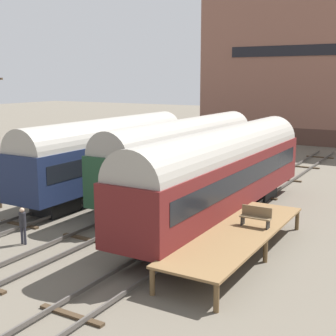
# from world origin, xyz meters

# --- Properties ---
(ground_plane) EXTENTS (200.00, 200.00, 0.00)m
(ground_plane) POSITION_xyz_m (0.00, 0.00, 0.00)
(ground_plane) COLOR #60594C
(track_left) EXTENTS (2.60, 60.00, 0.26)m
(track_left) POSITION_xyz_m (-4.48, 0.00, 0.14)
(track_left) COLOR #4C4742
(track_left) RESTS_ON ground
(track_middle) EXTENTS (2.60, 60.00, 0.26)m
(track_middle) POSITION_xyz_m (0.00, 0.00, 0.14)
(track_middle) COLOR #4C4742
(track_middle) RESTS_ON ground
(track_right) EXTENTS (2.60, 60.00, 0.26)m
(track_right) POSITION_xyz_m (4.48, 0.00, 0.14)
(track_right) COLOR #4C4742
(track_right) RESTS_ON ground
(train_car_navy) EXTENTS (2.97, 15.36, 5.12)m
(train_car_navy) POSITION_xyz_m (-4.48, 4.74, 2.90)
(train_car_navy) COLOR black
(train_car_navy) RESTS_ON ground
(train_car_maroon) EXTENTS (3.02, 18.06, 5.12)m
(train_car_maroon) POSITION_xyz_m (4.48, 3.18, 2.91)
(train_car_maroon) COLOR black
(train_car_maroon) RESTS_ON ground
(train_car_green) EXTENTS (2.86, 17.02, 5.10)m
(train_car_green) POSITION_xyz_m (0.00, 7.11, 2.91)
(train_car_green) COLOR black
(train_car_green) RESTS_ON ground
(station_platform) EXTENTS (2.82, 10.32, 1.12)m
(station_platform) POSITION_xyz_m (7.21, -1.32, 1.03)
(station_platform) COLOR brown
(station_platform) RESTS_ON ground
(bench) EXTENTS (1.40, 0.40, 0.91)m
(bench) POSITION_xyz_m (7.59, -0.17, 1.61)
(bench) COLOR brown
(bench) RESTS_ON station_platform
(person_worker) EXTENTS (0.32, 0.32, 1.78)m
(person_worker) POSITION_xyz_m (-2.07, -4.94, 1.07)
(person_worker) COLOR #282833
(person_worker) RESTS_ON ground
(warehouse_building) EXTENTS (28.52, 12.98, 19.54)m
(warehouse_building) POSITION_xyz_m (1.73, 41.13, 9.77)
(warehouse_building) COLOR #4F342A
(warehouse_building) RESTS_ON ground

